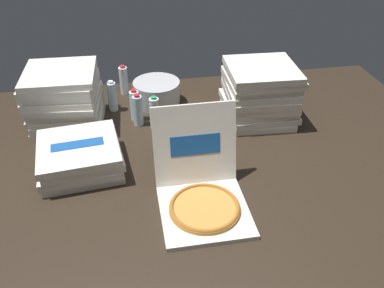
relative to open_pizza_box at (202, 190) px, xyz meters
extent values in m
cube|color=#2D2319|center=(0.01, 0.21, -0.09)|extent=(3.20, 2.40, 0.02)
cube|color=silver|center=(0.00, -0.07, -0.07)|extent=(0.42, 0.42, 0.02)
cylinder|color=#C6893D|center=(0.00, -0.07, -0.05)|extent=(0.34, 0.34, 0.02)
torus|color=#A96324|center=(0.00, -0.07, -0.04)|extent=(0.34, 0.34, 0.02)
cube|color=silver|center=(0.00, 0.18, 0.14)|extent=(0.42, 0.11, 0.41)
cube|color=#19519E|center=(0.00, 0.17, 0.15)|extent=(0.25, 0.03, 0.10)
cube|color=silver|center=(-0.59, 0.39, -0.06)|extent=(0.46, 0.46, 0.04)
cube|color=#19519E|center=(-0.59, 0.39, -0.04)|extent=(0.28, 0.10, 0.00)
cube|color=silver|center=(-0.60, 0.39, -0.02)|extent=(0.45, 0.45, 0.04)
cube|color=#19519E|center=(-0.60, 0.39, 0.00)|extent=(0.28, 0.10, 0.00)
cube|color=silver|center=(-0.58, 0.39, 0.02)|extent=(0.47, 0.47, 0.04)
cube|color=silver|center=(-0.59, 0.38, 0.06)|extent=(0.46, 0.46, 0.04)
cube|color=#19519E|center=(-0.59, 0.38, 0.08)|extent=(0.28, 0.10, 0.00)
cube|color=silver|center=(-0.69, 0.89, -0.06)|extent=(0.45, 0.45, 0.04)
cube|color=#19519E|center=(-0.69, 0.89, -0.04)|extent=(0.28, 0.10, 0.00)
cube|color=silver|center=(-0.68, 0.90, -0.02)|extent=(0.44, 0.44, 0.04)
cube|color=#19519E|center=(-0.68, 0.90, 0.00)|extent=(0.28, 0.09, 0.00)
cube|color=silver|center=(-0.70, 0.90, 0.02)|extent=(0.45, 0.45, 0.04)
cube|color=silver|center=(-0.69, 0.90, 0.06)|extent=(0.45, 0.45, 0.04)
cube|color=#19519E|center=(-0.69, 0.90, 0.08)|extent=(0.28, 0.10, 0.00)
cube|color=silver|center=(-0.70, 0.88, 0.10)|extent=(0.46, 0.46, 0.04)
cube|color=#19519E|center=(-0.70, 0.88, 0.12)|extent=(0.28, 0.11, 0.00)
cube|color=silver|center=(-0.70, 0.89, 0.14)|extent=(0.45, 0.45, 0.04)
cube|color=silver|center=(-0.70, 0.90, 0.18)|extent=(0.46, 0.46, 0.04)
cube|color=silver|center=(-0.71, 0.89, 0.22)|extent=(0.45, 0.45, 0.04)
cube|color=silver|center=(-0.70, 0.89, 0.26)|extent=(0.43, 0.43, 0.04)
cube|color=silver|center=(0.51, 0.74, -0.06)|extent=(0.44, 0.44, 0.04)
cube|color=#19519E|center=(0.51, 0.74, -0.04)|extent=(0.28, 0.09, 0.00)
cube|color=silver|center=(0.53, 0.75, -0.02)|extent=(0.42, 0.42, 0.04)
cube|color=#19519E|center=(0.53, 0.75, 0.00)|extent=(0.27, 0.08, 0.00)
cube|color=silver|center=(0.52, 0.76, 0.02)|extent=(0.42, 0.42, 0.04)
cube|color=#19519E|center=(0.52, 0.76, 0.04)|extent=(0.27, 0.08, 0.00)
cube|color=silver|center=(0.53, 0.75, 0.06)|extent=(0.46, 0.46, 0.04)
cube|color=#19519E|center=(0.53, 0.75, 0.08)|extent=(0.28, 0.10, 0.00)
cube|color=silver|center=(0.51, 0.74, 0.10)|extent=(0.45, 0.45, 0.04)
cube|color=#19519E|center=(0.51, 0.74, 0.12)|extent=(0.28, 0.09, 0.00)
cube|color=silver|center=(0.52, 0.75, 0.14)|extent=(0.45, 0.45, 0.04)
cube|color=silver|center=(0.52, 0.76, 0.18)|extent=(0.43, 0.43, 0.04)
cube|color=#19519E|center=(0.52, 0.76, 0.20)|extent=(0.27, 0.08, 0.00)
cube|color=silver|center=(0.53, 0.74, 0.22)|extent=(0.42, 0.42, 0.04)
cube|color=silver|center=(0.52, 0.74, 0.26)|extent=(0.44, 0.44, 0.04)
cylinder|color=#B7BABF|center=(-0.11, 1.06, 0.00)|extent=(0.32, 0.32, 0.16)
cylinder|color=white|center=(-0.15, 0.75, 0.02)|extent=(0.06, 0.06, 0.20)
cylinder|color=#239951|center=(-0.15, 0.75, 0.13)|extent=(0.03, 0.03, 0.02)
cylinder|color=white|center=(-0.27, 0.86, 0.02)|extent=(0.06, 0.06, 0.20)
cylinder|color=red|center=(-0.27, 0.86, 0.13)|extent=(0.03, 0.03, 0.02)
cylinder|color=silver|center=(-0.25, 0.80, 0.02)|extent=(0.06, 0.06, 0.20)
cylinder|color=red|center=(-0.25, 0.80, 0.13)|extent=(0.03, 0.03, 0.02)
cylinder|color=silver|center=(-0.41, 1.01, 0.02)|extent=(0.06, 0.06, 0.20)
cylinder|color=white|center=(-0.41, 1.01, 0.13)|extent=(0.03, 0.03, 0.02)
cylinder|color=white|center=(-0.32, 1.25, 0.02)|extent=(0.06, 0.06, 0.20)
cylinder|color=red|center=(-0.32, 1.25, 0.13)|extent=(0.03, 0.03, 0.02)
camera|label=1|loc=(-0.31, -1.47, 1.30)|focal=38.37mm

